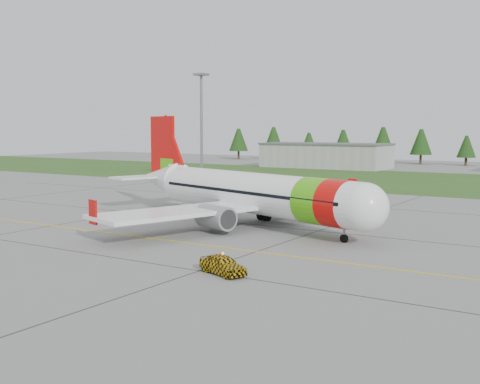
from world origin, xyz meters
The scene contains 9 objects.
ground centered at (0.00, 0.00, 0.00)m, with size 320.00×320.00×0.00m, color gray.
aircraft centered at (2.07, 19.82, 3.38)m, with size 37.50×35.51×11.72m.
follow_me_car centered at (11.96, 0.13, 2.04)m, with size 1.64×1.39×4.07m, color yellow.
service_van centered at (-10.99, 59.43, 2.35)m, with size 1.64×1.55×4.71m, color white.
grass_strip centered at (0.00, 82.00, 0.01)m, with size 320.00×50.00×0.03m, color #30561E.
taxi_guideline centered at (0.00, 8.00, 0.01)m, with size 120.00×0.25×0.02m, color gold.
hangar_west centered at (-30.00, 110.00, 3.00)m, with size 32.00×14.00×6.00m, color #A8A8A3.
floodlight_mast centered at (-32.00, 58.00, 10.00)m, with size 0.50×0.50×20.00m, color slate.
treeline centered at (0.00, 138.00, 5.00)m, with size 160.00×8.00×10.00m, color #1C3F14, non-canonical shape.
Camera 1 is at (35.13, -34.08, 10.18)m, focal length 45.00 mm.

